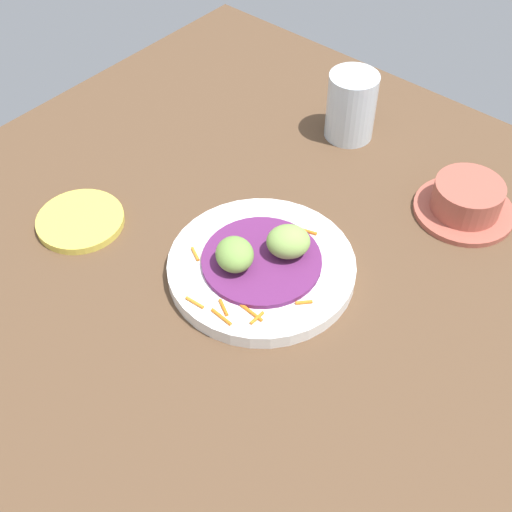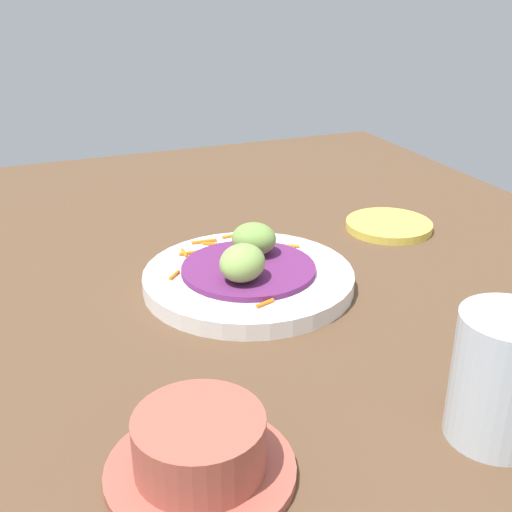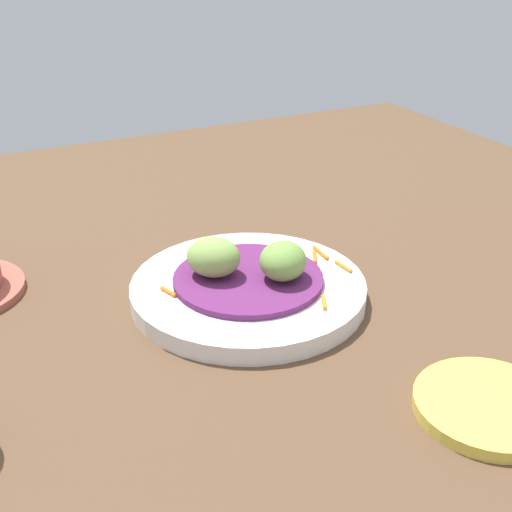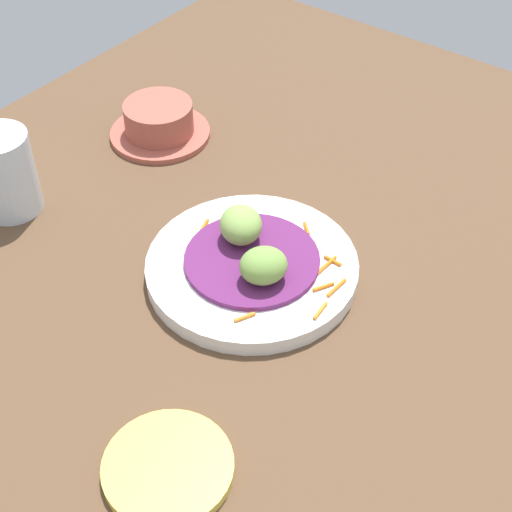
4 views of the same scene
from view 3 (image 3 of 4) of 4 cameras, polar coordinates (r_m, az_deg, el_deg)
table_surface at (r=75.75cm, az=1.95°, el=-1.75°), size 110.00×110.00×2.00cm
main_plate at (r=69.18cm, az=-0.65°, el=-2.84°), size 23.56×23.56×1.90cm
cabbage_bed at (r=68.56cm, az=-0.65°, el=-1.91°), size 14.99×14.99×0.65cm
carrot_garnish at (r=72.26cm, az=2.76°, el=-0.47°), size 17.09×18.90×0.40cm
guac_scoop_left at (r=67.92cm, az=-3.54°, el=-0.08°), size 7.18×7.15×3.92cm
guac_scoop_center at (r=67.29cm, az=2.24°, el=-0.40°), size 6.88×6.77×3.74cm
side_plate_small at (r=57.69cm, az=18.71°, el=-11.68°), size 11.72×11.72×1.09cm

